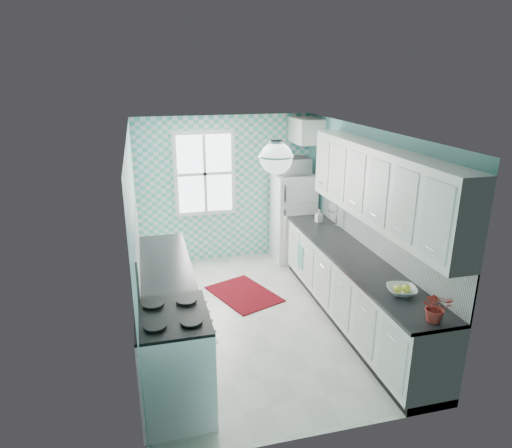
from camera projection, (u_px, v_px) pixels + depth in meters
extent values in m
cube|color=beige|center=(257.00, 317.00, 6.21)|extent=(3.00, 4.40, 0.02)
cube|color=white|center=(257.00, 130.00, 5.41)|extent=(3.00, 4.40, 0.02)
cube|color=#63A6A3|center=(225.00, 189.00, 7.84)|extent=(3.00, 0.02, 2.50)
cube|color=#63A6A3|center=(323.00, 316.00, 3.78)|extent=(3.00, 0.02, 2.50)
cube|color=#63A6A3|center=(135.00, 241.00, 5.46)|extent=(0.02, 4.40, 2.50)
cube|color=#63A6A3|center=(365.00, 221.00, 6.16)|extent=(0.02, 4.40, 2.50)
cube|color=#52C5B1|center=(225.00, 189.00, 7.82)|extent=(3.00, 0.01, 2.50)
cube|color=white|center=(205.00, 174.00, 7.62)|extent=(1.04, 0.05, 1.44)
cube|color=white|center=(205.00, 174.00, 7.60)|extent=(0.90, 0.02, 1.30)
cube|color=white|center=(378.00, 235.00, 5.81)|extent=(0.02, 3.60, 0.51)
cube|color=white|center=(137.00, 247.00, 5.41)|extent=(0.02, 2.15, 0.51)
cube|color=white|center=(379.00, 185.00, 5.36)|extent=(0.33, 3.20, 0.90)
cube|color=white|center=(306.00, 131.00, 7.48)|extent=(0.40, 0.74, 0.40)
cylinder|color=silver|center=(276.00, 143.00, 4.68)|extent=(0.14, 0.14, 0.04)
cylinder|color=silver|center=(276.00, 149.00, 4.71)|extent=(0.02, 0.02, 0.12)
sphere|color=white|center=(276.00, 158.00, 4.73)|extent=(0.34, 0.34, 0.34)
cube|color=white|center=(353.00, 290.00, 5.98)|extent=(0.60, 3.60, 0.90)
cube|color=black|center=(354.00, 257.00, 5.82)|extent=(0.63, 3.60, 0.04)
cube|color=white|center=(166.00, 300.00, 5.72)|extent=(0.60, 2.15, 0.90)
cube|color=black|center=(165.00, 266.00, 5.57)|extent=(0.63, 2.15, 0.04)
cube|color=white|center=(293.00, 218.00, 7.90)|extent=(0.67, 0.63, 1.53)
cube|color=silver|center=(300.00, 203.00, 7.50)|extent=(0.65, 0.01, 0.02)
cube|color=silver|center=(285.00, 193.00, 7.36)|extent=(0.03, 0.03, 0.30)
cube|color=silver|center=(284.00, 225.00, 7.53)|extent=(0.03, 0.03, 0.54)
cube|color=white|center=(175.00, 362.00, 4.38)|extent=(0.68, 0.86, 1.02)
cube|color=black|center=(172.00, 315.00, 4.21)|extent=(0.68, 0.86, 0.03)
cube|color=black|center=(210.00, 351.00, 4.44)|extent=(0.01, 0.56, 0.34)
cube|color=silver|center=(324.00, 230.00, 6.80)|extent=(0.54, 0.46, 0.12)
cylinder|color=silver|center=(337.00, 217.00, 6.78)|extent=(0.02, 0.02, 0.30)
torus|color=silver|center=(333.00, 205.00, 6.70)|extent=(0.16, 0.02, 0.16)
cube|color=#800901|center=(244.00, 294.00, 6.83)|extent=(1.09, 1.27, 0.02)
cube|color=#5DBCB0|center=(301.00, 257.00, 6.97)|extent=(0.07, 0.24, 0.36)
imported|color=white|center=(402.00, 290.00, 4.82)|extent=(0.39, 0.39, 0.08)
imported|color=red|center=(436.00, 307.00, 4.25)|extent=(0.34, 0.32, 0.30)
imported|color=#A6C3CF|center=(319.00, 216.00, 7.09)|extent=(0.10, 0.11, 0.20)
imported|color=white|center=(294.00, 166.00, 7.61)|extent=(0.52, 0.36, 0.28)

